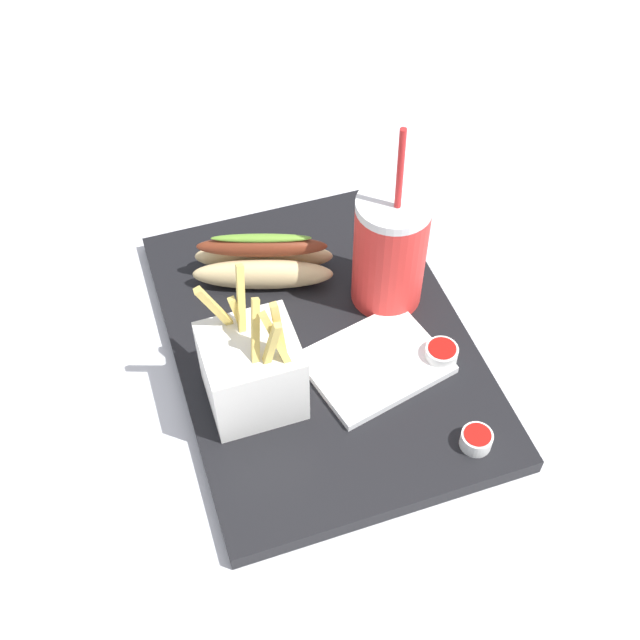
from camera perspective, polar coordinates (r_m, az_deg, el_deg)
name	(u,v)px	position (r m, az deg, el deg)	size (l,w,h in m)	color
ground_plane	(320,354)	(0.89, 0.00, -2.47)	(2.40, 2.40, 0.02)	silver
food_tray	(320,343)	(0.88, 0.00, -1.67)	(0.44, 0.32, 0.02)	black
soda_cup	(390,251)	(0.86, 5.08, 4.99)	(0.08, 0.08, 0.24)	red
fries_basket	(252,370)	(0.79, -4.94, -3.64)	(0.09, 0.09, 0.16)	white
hot_dog_1	(263,261)	(0.91, -4.15, 4.27)	(0.11, 0.17, 0.07)	#E5C689
ketchup_cup_1	(476,439)	(0.80, 11.27, -8.45)	(0.03, 0.03, 0.02)	white
ketchup_cup_2	(441,354)	(0.85, 8.78, -2.43)	(0.04, 0.04, 0.02)	white
napkin_stack	(375,363)	(0.85, 4.03, -3.13)	(0.11, 0.14, 0.01)	white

